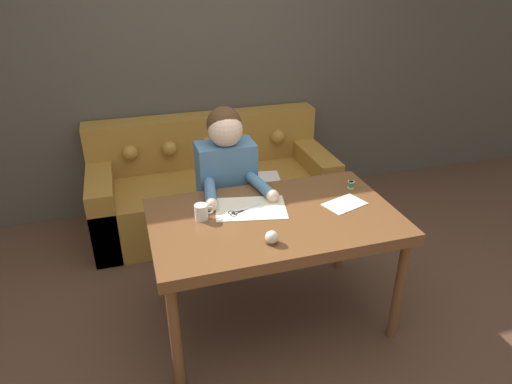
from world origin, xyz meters
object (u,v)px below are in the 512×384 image
object	(u,v)px
scissors	(240,212)
thread_spool	(351,185)
couch	(212,188)
person	(227,192)
dining_table	(274,226)
pin_cushion	(272,238)
mug	(202,212)

from	to	relation	value
scissors	thread_spool	size ratio (longest dim) A/B	5.01
couch	person	xyz separation A→B (m)	(-0.04, -0.76, 0.34)
dining_table	pin_cushion	world-z (taller)	pin_cushion
mug	person	bearing A→B (deg)	61.79
couch	mug	distance (m)	1.38
person	scissors	bearing A→B (deg)	-94.30
couch	thread_spool	size ratio (longest dim) A/B	44.60
dining_table	mug	bearing A→B (deg)	168.30
couch	thread_spool	distance (m)	1.42
couch	scissors	xyz separation A→B (m)	(-0.08, -1.24, 0.45)
scissors	couch	bearing A→B (deg)	86.39
thread_spool	pin_cushion	distance (m)	0.84
mug	pin_cushion	xyz separation A→B (m)	(0.30, -0.35, -0.01)
thread_spool	couch	bearing A→B (deg)	121.16
mug	thread_spool	distance (m)	1.00
person	scissors	size ratio (longest dim) A/B	5.55
pin_cushion	mug	bearing A→B (deg)	130.62
couch	scissors	size ratio (longest dim) A/B	8.91
couch	mug	size ratio (longest dim) A/B	17.76
dining_table	scissors	distance (m)	0.22
couch	person	distance (m)	0.83
person	pin_cushion	xyz separation A→B (m)	(0.04, -0.84, 0.14)
person	scissors	world-z (taller)	person
scissors	person	bearing A→B (deg)	85.70
couch	person	world-z (taller)	person
dining_table	person	distance (m)	0.60
couch	thread_spool	bearing A→B (deg)	-58.84
scissors	pin_cushion	distance (m)	0.37
scissors	mug	xyz separation A→B (m)	(-0.23, -0.01, 0.04)
scissors	pin_cushion	world-z (taller)	pin_cushion
person	pin_cushion	size ratio (longest dim) A/B	17.48
dining_table	person	bearing A→B (deg)	104.00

